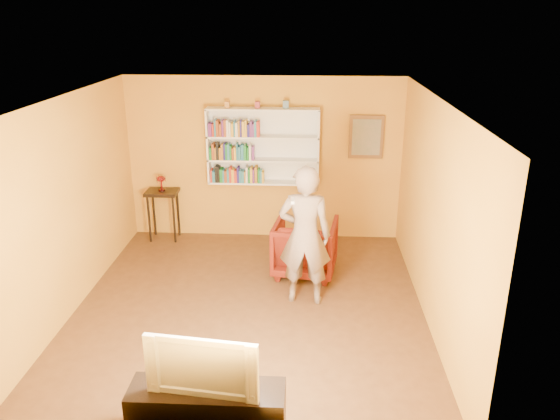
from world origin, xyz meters
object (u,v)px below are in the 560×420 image
object	(u,v)px
person	(305,236)
television	(205,361)
console_table	(163,199)
armchair	(305,247)
tv_cabinet	(208,412)
bookshelf	(263,146)
ruby_lustre	(161,180)

from	to	relation	value
person	television	world-z (taller)	person
console_table	armchair	xyz separation A→B (m)	(2.39, -1.15, -0.30)
armchair	person	xyz separation A→B (m)	(-0.00, -0.83, 0.52)
tv_cabinet	television	distance (m)	0.54
bookshelf	armchair	world-z (taller)	bookshelf
bookshelf	ruby_lustre	world-z (taller)	bookshelf
ruby_lustre	person	xyz separation A→B (m)	(2.39, -1.98, -0.10)
console_table	television	xyz separation A→B (m)	(1.55, -4.50, 0.08)
person	bookshelf	bearing A→B (deg)	-68.77
tv_cabinet	television	xyz separation A→B (m)	(0.00, 0.00, 0.54)
bookshelf	console_table	bearing A→B (deg)	-174.58
console_table	person	xyz separation A→B (m)	(2.39, -1.98, 0.23)
bookshelf	console_table	world-z (taller)	bookshelf
ruby_lustre	person	distance (m)	3.10
console_table	tv_cabinet	xyz separation A→B (m)	(1.55, -4.50, -0.46)
armchair	person	world-z (taller)	person
bookshelf	armchair	xyz separation A→B (m)	(0.71, -1.31, -1.18)
armchair	console_table	bearing A→B (deg)	-17.65
armchair	television	bearing A→B (deg)	83.99
ruby_lustre	tv_cabinet	bearing A→B (deg)	-71.00
armchair	bookshelf	bearing A→B (deg)	-53.49
armchair	television	size ratio (longest dim) A/B	0.90
console_table	television	bearing A→B (deg)	-71.00
bookshelf	console_table	xyz separation A→B (m)	(-1.68, -0.16, -0.89)
ruby_lustre	television	size ratio (longest dim) A/B	0.25
console_table	bookshelf	bearing A→B (deg)	5.42
ruby_lustre	television	world-z (taller)	ruby_lustre
ruby_lustre	television	distance (m)	4.77
person	television	xyz separation A→B (m)	(-0.84, -2.52, -0.15)
tv_cabinet	television	size ratio (longest dim) A/B	1.40
person	television	bearing A→B (deg)	74.61
tv_cabinet	bookshelf	bearing A→B (deg)	88.39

